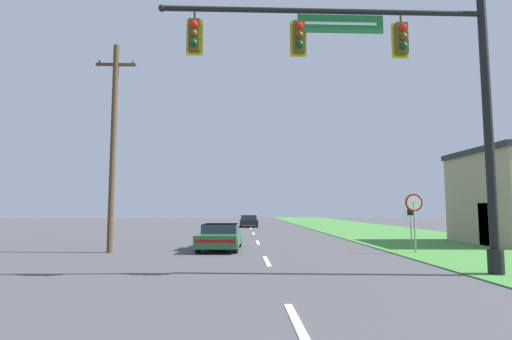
% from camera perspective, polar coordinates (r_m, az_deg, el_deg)
% --- Properties ---
extents(grass_verge_right, '(10.00, 110.00, 0.04)m').
position_cam_1_polar(grass_verge_right, '(32.88, 18.45, -8.54)').
color(grass_verge_right, '#428438').
rests_on(grass_verge_right, ground).
extents(road_center_line, '(0.16, 34.80, 0.01)m').
position_cam_1_polar(road_center_line, '(22.87, 0.25, -10.31)').
color(road_center_line, silver).
rests_on(road_center_line, ground).
extents(signal_mast, '(10.04, 0.47, 8.68)m').
position_cam_1_polar(signal_mast, '(12.86, 19.82, 11.06)').
color(signal_mast, black).
rests_on(signal_mast, grass_verge_right).
extents(car_ahead, '(2.04, 4.37, 1.19)m').
position_cam_1_polar(car_ahead, '(18.99, -5.12, -9.46)').
color(car_ahead, black).
rests_on(car_ahead, ground).
extents(far_car, '(1.82, 4.34, 1.19)m').
position_cam_1_polar(far_car, '(42.16, -1.05, -7.30)').
color(far_car, black).
rests_on(far_car, ground).
extents(stop_sign, '(0.76, 0.07, 2.50)m').
position_cam_1_polar(stop_sign, '(18.48, 21.64, -5.29)').
color(stop_sign, gray).
rests_on(stop_sign, grass_verge_right).
extents(route_sign_post, '(0.55, 0.06, 2.03)m').
position_cam_1_polar(route_sign_post, '(20.26, 21.21, -6.25)').
color(route_sign_post, gray).
rests_on(route_sign_post, grass_verge_right).
extents(utility_pole_near, '(1.80, 0.26, 9.35)m').
position_cam_1_polar(utility_pole_near, '(18.98, -19.72, 3.66)').
color(utility_pole_near, '#4C3823').
rests_on(utility_pole_near, ground).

